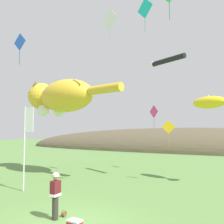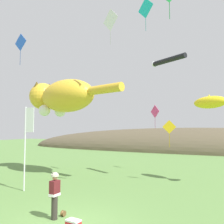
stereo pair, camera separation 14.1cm
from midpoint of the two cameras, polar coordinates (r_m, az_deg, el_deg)
The scene contains 13 objects.
ground_plane at distance 10.19m, azimuth -10.33°, elevation -23.82°, with size 120.00×120.00×0.00m, color #5B8442.
distant_hill_ridge at distance 41.03m, azimuth 22.32°, elevation -8.47°, with size 63.32×15.55×7.37m.
festival_attendant at distance 10.40m, azimuth -12.58°, elevation -17.87°, with size 0.30×0.42×1.77m.
kite_spool at distance 10.89m, azimuth -10.68°, elevation -21.83°, with size 0.12×0.23×0.23m.
festival_banner_pole at distance 15.02m, azimuth -18.59°, elevation -5.09°, with size 0.66×0.08×4.76m.
kite_giant_cat at distance 20.40m, azimuth -11.29°, elevation 3.41°, with size 9.72×4.11×3.02m.
kite_fish_windsock at distance 17.30m, azimuth 22.74°, elevation 2.19°, with size 3.12×1.99×0.94m.
kite_tube_streamer at distance 18.19m, azimuth 12.99°, elevation 11.50°, with size 2.68×1.69×0.44m.
kite_diamond_gold at distance 16.92m, azimuth 13.19°, elevation -3.43°, with size 0.89×0.13×1.80m.
kite_diamond_pink at distance 21.19m, azimuth 9.98°, elevation 0.06°, with size 0.92×0.63×2.00m.
kite_diamond_teal at distance 19.00m, azimuth 7.91°, elevation 22.44°, with size 1.33×0.70×2.40m.
kite_diamond_white at distance 17.45m, azimuth -0.12°, elevation 20.28°, with size 1.37×0.64×2.40m.
kite_diamond_blue at distance 17.39m, azimuth -19.94°, elevation 14.70°, with size 1.12×0.17×2.03m.
Camera 2 is at (5.67, -7.73, 3.48)m, focal length 40.00 mm.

